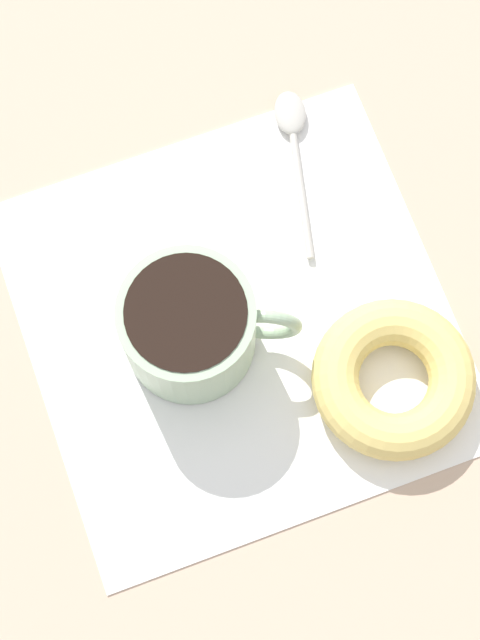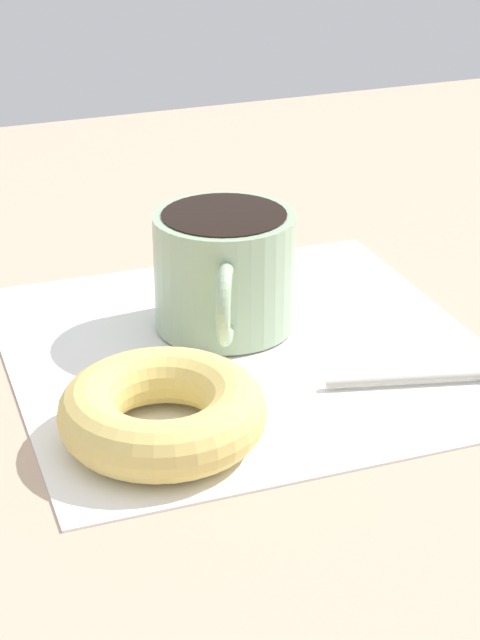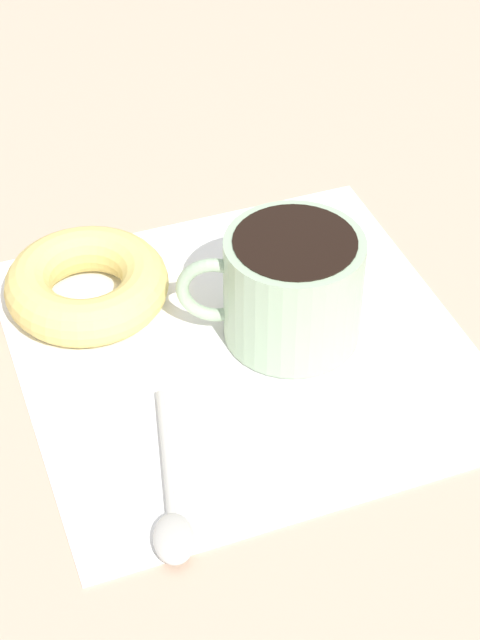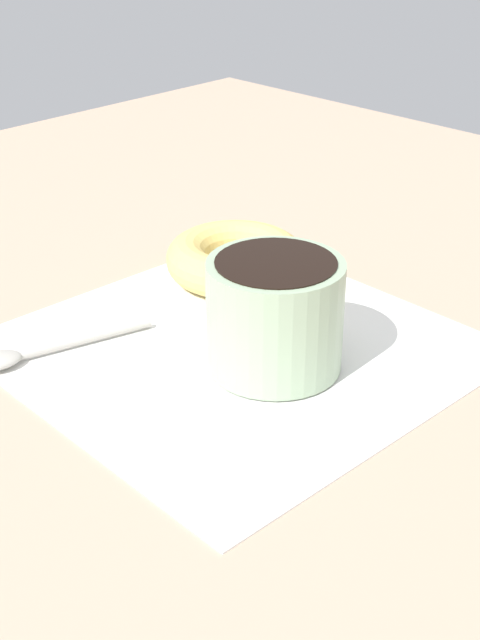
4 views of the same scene
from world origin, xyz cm
name	(u,v)px [view 1 (image 1 of 4)]	position (x,y,z in cm)	size (l,w,h in cm)	color
ground_plane	(253,321)	(0.00, 0.00, -1.00)	(120.00, 120.00, 2.00)	tan
napkin	(240,328)	(-0.38, 1.23, 0.15)	(29.91, 29.91, 0.30)	white
coffee_cup	(188,321)	(0.37, 4.76, 4.39)	(9.34, 11.81, 7.88)	#9EB793
donut	(394,379)	(-8.31, -7.15, 1.97)	(11.55, 11.55, 3.33)	#E5C66B
spoon	(293,136)	(11.87, -8.13, 0.70)	(13.40, 5.02, 0.90)	#B7B2A8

